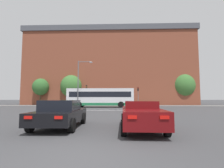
{
  "coord_description": "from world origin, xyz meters",
  "views": [
    {
      "loc": [
        1.06,
        -4.44,
        1.48
      ],
      "look_at": [
        0.15,
        20.25,
        3.55
      ],
      "focal_mm": 28.0,
      "sensor_mm": 36.0,
      "label": 1
    }
  ],
  "objects_px": {
    "bus_crossing_lead": "(101,97)",
    "street_lamp_junction": "(81,79)",
    "pedestrian_waiting": "(132,101)",
    "car_saloon_left": "(61,113)",
    "car_roadster_right": "(141,115)",
    "traffic_light_far_right": "(138,93)",
    "traffic_light_far_left": "(86,92)"
  },
  "relations": [
    {
      "from": "car_roadster_right",
      "to": "traffic_light_far_left",
      "type": "bearing_deg",
      "value": 107.22
    },
    {
      "from": "car_roadster_right",
      "to": "street_lamp_junction",
      "type": "height_order",
      "value": "street_lamp_junction"
    },
    {
      "from": "traffic_light_far_left",
      "to": "traffic_light_far_right",
      "type": "height_order",
      "value": "traffic_light_far_left"
    },
    {
      "from": "car_roadster_right",
      "to": "bus_crossing_lead",
      "type": "relative_size",
      "value": 0.44
    },
    {
      "from": "car_saloon_left",
      "to": "traffic_light_far_right",
      "type": "xyz_separation_m",
      "value": [
        7.13,
        27.8,
        1.92
      ]
    },
    {
      "from": "bus_crossing_lead",
      "to": "street_lamp_junction",
      "type": "relative_size",
      "value": 1.45
    },
    {
      "from": "bus_crossing_lead",
      "to": "traffic_light_far_left",
      "type": "relative_size",
      "value": 2.59
    },
    {
      "from": "traffic_light_far_left",
      "to": "car_saloon_left",
      "type": "bearing_deg",
      "value": -82.27
    },
    {
      "from": "car_saloon_left",
      "to": "street_lamp_junction",
      "type": "relative_size",
      "value": 0.58
    },
    {
      "from": "traffic_light_far_left",
      "to": "street_lamp_junction",
      "type": "distance_m",
      "value": 8.11
    },
    {
      "from": "bus_crossing_lead",
      "to": "street_lamp_junction",
      "type": "bearing_deg",
      "value": -62.5
    },
    {
      "from": "car_saloon_left",
      "to": "pedestrian_waiting",
      "type": "bearing_deg",
      "value": 76.83
    },
    {
      "from": "street_lamp_junction",
      "to": "car_saloon_left",
      "type": "bearing_deg",
      "value": -80.52
    },
    {
      "from": "car_roadster_right",
      "to": "traffic_light_far_left",
      "type": "height_order",
      "value": "traffic_light_far_left"
    },
    {
      "from": "traffic_light_far_left",
      "to": "pedestrian_waiting",
      "type": "distance_m",
      "value": 9.83
    },
    {
      "from": "bus_crossing_lead",
      "to": "pedestrian_waiting",
      "type": "distance_m",
      "value": 9.24
    },
    {
      "from": "car_saloon_left",
      "to": "street_lamp_junction",
      "type": "bearing_deg",
      "value": 98.3
    },
    {
      "from": "bus_crossing_lead",
      "to": "traffic_light_far_right",
      "type": "bearing_deg",
      "value": 133.91
    },
    {
      "from": "bus_crossing_lead",
      "to": "traffic_light_far_right",
      "type": "xyz_separation_m",
      "value": [
        7.19,
        6.93,
        0.92
      ]
    },
    {
      "from": "pedestrian_waiting",
      "to": "traffic_light_far_left",
      "type": "bearing_deg",
      "value": -1.73
    },
    {
      "from": "street_lamp_junction",
      "to": "car_roadster_right",
      "type": "bearing_deg",
      "value": -69.69
    },
    {
      "from": "car_saloon_left",
      "to": "car_roadster_right",
      "type": "bearing_deg",
      "value": -7.73
    },
    {
      "from": "traffic_light_far_left",
      "to": "traffic_light_far_right",
      "type": "relative_size",
      "value": 1.11
    },
    {
      "from": "car_saloon_left",
      "to": "car_roadster_right",
      "type": "distance_m",
      "value": 4.11
    },
    {
      "from": "street_lamp_junction",
      "to": "pedestrian_waiting",
      "type": "distance_m",
      "value": 13.13
    },
    {
      "from": "car_roadster_right",
      "to": "street_lamp_junction",
      "type": "relative_size",
      "value": 0.64
    },
    {
      "from": "car_roadster_right",
      "to": "bus_crossing_lead",
      "type": "distance_m",
      "value": 21.76
    },
    {
      "from": "pedestrian_waiting",
      "to": "car_saloon_left",
      "type": "bearing_deg",
      "value": 71.86
    },
    {
      "from": "car_roadster_right",
      "to": "bus_crossing_lead",
      "type": "bearing_deg",
      "value": 102.49
    },
    {
      "from": "traffic_light_far_left",
      "to": "pedestrian_waiting",
      "type": "height_order",
      "value": "traffic_light_far_left"
    },
    {
      "from": "traffic_light_far_right",
      "to": "pedestrian_waiting",
      "type": "xyz_separation_m",
      "value": [
        -1.21,
        0.07,
        -1.73
      ]
    },
    {
      "from": "bus_crossing_lead",
      "to": "pedestrian_waiting",
      "type": "bearing_deg",
      "value": 139.45
    }
  ]
}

